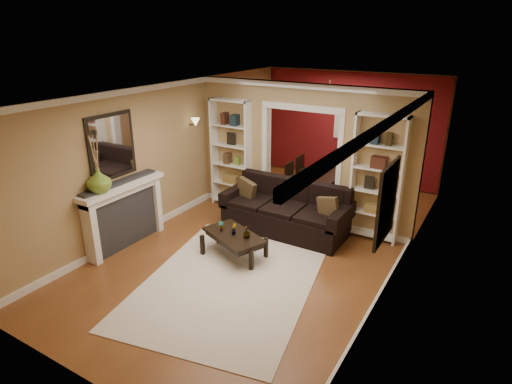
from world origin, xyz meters
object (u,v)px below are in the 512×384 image
Objects in this scene: sofa at (285,208)px; fireplace at (126,215)px; bookshelf_right at (377,179)px; dining_table at (324,184)px; bookshelf_left at (232,154)px; coffee_table at (234,245)px.

fireplace is at bearing -137.63° from sofa.
bookshelf_right is at bearing 34.80° from fireplace.
bookshelf_left is at bearing 136.81° from dining_table.
sofa is 2.19× the size of coffee_table.
bookshelf_left reaches higher than coffee_table.
dining_table is (0.19, 3.48, 0.06)m from coffee_table.
coffee_table is 1.99m from fireplace.
bookshelf_left is 2.65m from fireplace.
bookshelf_right is at bearing 0.00° from bookshelf_left.
sofa is 1.58× the size of dining_table.
bookshelf_left is at bearing 147.35° from coffee_table.
bookshelf_left is at bearing 180.00° from bookshelf_right.
coffee_table is at bearing -102.64° from sofa.
bookshelf_left reaches higher than sofa.
sofa is at bearing -177.14° from dining_table.
bookshelf_left is at bearing 160.05° from sofa.
bookshelf_right is 1.51× the size of dining_table.
dining_table reaches higher than coffee_table.
sofa reaches higher than dining_table.
coffee_table is (-0.29, -1.31, -0.26)m from sofa.
dining_table is at bearing 135.43° from bookshelf_right.
bookshelf_right reaches higher than sofa.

